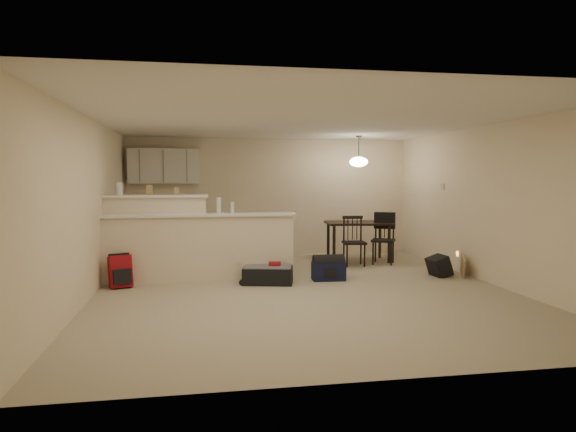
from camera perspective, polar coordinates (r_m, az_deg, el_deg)
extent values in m
plane|color=tan|center=(7.74, 1.64, -8.15)|extent=(7.00, 7.00, 0.00)
plane|color=white|center=(7.60, 1.68, 10.58)|extent=(7.00, 7.00, 0.00)
cube|color=beige|center=(11.01, -2.00, 2.11)|extent=(6.00, 0.02, 2.50)
cube|color=beige|center=(4.21, 11.28, -1.43)|extent=(6.00, 0.02, 2.50)
cube|color=beige|center=(7.56, -21.22, 0.84)|extent=(0.02, 7.00, 2.50)
cube|color=beige|center=(8.68, 21.45, 1.24)|extent=(0.02, 7.00, 2.50)
cube|color=beige|center=(8.38, -9.73, -3.60)|extent=(3.00, 0.28, 1.05)
cube|color=white|center=(8.32, -9.78, 0.11)|extent=(3.08, 0.38, 0.04)
cube|color=beige|center=(8.61, -14.42, -2.47)|extent=(1.60, 0.24, 1.35)
cube|color=white|center=(8.55, -14.51, 2.16)|extent=(1.68, 0.34, 0.04)
cube|color=white|center=(10.75, -13.63, 5.40)|extent=(1.40, 0.34, 0.70)
cube|color=white|center=(10.67, -12.46, -2.37)|extent=(1.80, 0.60, 0.90)
cube|color=beige|center=(10.02, 16.80, 3.15)|extent=(0.02, 0.12, 0.12)
cylinder|color=silver|center=(8.61, -18.22, 2.90)|extent=(0.10, 0.10, 0.20)
cube|color=#A38454|center=(8.56, -15.14, 2.82)|extent=(0.10, 0.07, 0.16)
cube|color=#A38454|center=(8.53, -12.28, 2.73)|extent=(0.08, 0.06, 0.12)
cylinder|color=silver|center=(8.32, -7.71, 1.17)|extent=(0.07, 0.07, 0.26)
cylinder|color=silver|center=(8.33, -6.21, 0.91)|extent=(0.06, 0.06, 0.18)
cube|color=black|center=(10.34, 7.79, -0.77)|extent=(1.32, 0.94, 0.04)
cylinder|color=black|center=(9.95, 5.14, -3.22)|extent=(0.06, 0.06, 0.74)
cylinder|color=black|center=(10.20, 11.17, -3.10)|extent=(0.06, 0.06, 0.74)
cylinder|color=black|center=(10.61, 4.49, -2.75)|extent=(0.06, 0.06, 0.74)
cylinder|color=black|center=(10.84, 10.18, -2.65)|extent=(0.06, 0.06, 0.74)
cylinder|color=brown|center=(10.32, 7.87, 7.48)|extent=(0.02, 0.02, 0.50)
cylinder|color=brown|center=(10.34, 7.88, 8.75)|extent=(0.12, 0.12, 0.03)
ellipsoid|color=white|center=(10.31, 7.86, 5.98)|extent=(0.36, 0.36, 0.20)
cube|color=black|center=(8.15, -2.23, -6.58)|extent=(0.86, 0.65, 0.26)
cube|color=maroon|center=(8.22, -18.14, -5.90)|extent=(0.37, 0.30, 0.49)
cube|color=#111535|center=(8.41, 4.53, -6.16)|extent=(0.54, 0.32, 0.29)
cube|color=black|center=(9.08, 16.43, -5.40)|extent=(0.28, 0.39, 0.33)
cube|color=#A38454|center=(9.15, 18.83, -5.30)|extent=(0.20, 0.44, 0.36)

